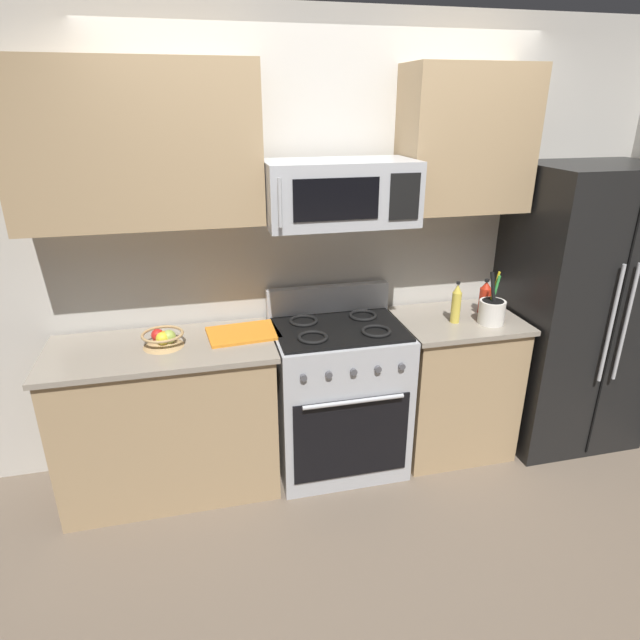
{
  "coord_description": "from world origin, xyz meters",
  "views": [
    {
      "loc": [
        -0.76,
        -2.04,
        2.13
      ],
      "look_at": [
        -0.14,
        0.57,
        1.03
      ],
      "focal_mm": 30.05,
      "sensor_mm": 36.0,
      "label": 1
    }
  ],
  "objects_px": {
    "range_oven": "(338,395)",
    "utensil_crock": "(492,311)",
    "fruit_basket": "(163,338)",
    "cutting_board": "(243,333)",
    "refrigerator": "(576,310)",
    "microwave": "(340,193)",
    "bottle_hot_sauce": "(485,297)",
    "bottle_oil": "(456,304)"
  },
  "relations": [
    {
      "from": "microwave",
      "to": "cutting_board",
      "type": "relative_size",
      "value": 2.02
    },
    {
      "from": "microwave",
      "to": "utensil_crock",
      "type": "xyz_separation_m",
      "value": [
        0.9,
        -0.14,
        -0.69
      ]
    },
    {
      "from": "bottle_oil",
      "to": "bottle_hot_sauce",
      "type": "bearing_deg",
      "value": 22.78
    },
    {
      "from": "utensil_crock",
      "to": "microwave",
      "type": "bearing_deg",
      "value": 171.29
    },
    {
      "from": "range_oven",
      "to": "utensil_crock",
      "type": "xyz_separation_m",
      "value": [
        0.9,
        -0.11,
        0.51
      ]
    },
    {
      "from": "refrigerator",
      "to": "bottle_hot_sauce",
      "type": "distance_m",
      "value": 0.63
    },
    {
      "from": "range_oven",
      "to": "bottle_hot_sauce",
      "type": "relative_size",
      "value": 5.05
    },
    {
      "from": "refrigerator",
      "to": "bottle_oil",
      "type": "xyz_separation_m",
      "value": [
        -0.86,
        -0.03,
        0.13
      ]
    },
    {
      "from": "microwave",
      "to": "cutting_board",
      "type": "xyz_separation_m",
      "value": [
        -0.54,
        0.03,
        -0.77
      ]
    },
    {
      "from": "refrigerator",
      "to": "bottle_hot_sauce",
      "type": "xyz_separation_m",
      "value": [
        -0.61,
        0.07,
        0.11
      ]
    },
    {
      "from": "utensil_crock",
      "to": "bottle_oil",
      "type": "distance_m",
      "value": 0.21
    },
    {
      "from": "fruit_basket",
      "to": "bottle_hot_sauce",
      "type": "height_order",
      "value": "bottle_hot_sauce"
    },
    {
      "from": "range_oven",
      "to": "cutting_board",
      "type": "height_order",
      "value": "range_oven"
    },
    {
      "from": "fruit_basket",
      "to": "range_oven",
      "type": "bearing_deg",
      "value": 0.27
    },
    {
      "from": "bottle_hot_sauce",
      "to": "fruit_basket",
      "type": "bearing_deg",
      "value": -178.22
    },
    {
      "from": "bottle_oil",
      "to": "bottle_hot_sauce",
      "type": "relative_size",
      "value": 1.17
    },
    {
      "from": "cutting_board",
      "to": "bottle_oil",
      "type": "relative_size",
      "value": 1.55
    },
    {
      "from": "utensil_crock",
      "to": "bottle_oil",
      "type": "relative_size",
      "value": 1.24
    },
    {
      "from": "refrigerator",
      "to": "cutting_board",
      "type": "distance_m",
      "value": 2.11
    },
    {
      "from": "range_oven",
      "to": "refrigerator",
      "type": "xyz_separation_m",
      "value": [
        1.56,
        -0.02,
        0.42
      ]
    },
    {
      "from": "range_oven",
      "to": "fruit_basket",
      "type": "height_order",
      "value": "range_oven"
    },
    {
      "from": "bottle_hot_sauce",
      "to": "bottle_oil",
      "type": "bearing_deg",
      "value": -157.22
    },
    {
      "from": "microwave",
      "to": "cutting_board",
      "type": "height_order",
      "value": "microwave"
    },
    {
      "from": "refrigerator",
      "to": "bottle_oil",
      "type": "distance_m",
      "value": 0.87
    },
    {
      "from": "fruit_basket",
      "to": "cutting_board",
      "type": "height_order",
      "value": "fruit_basket"
    },
    {
      "from": "bottle_hot_sauce",
      "to": "refrigerator",
      "type": "bearing_deg",
      "value": -6.72
    },
    {
      "from": "utensil_crock",
      "to": "range_oven",
      "type": "bearing_deg",
      "value": 172.87
    },
    {
      "from": "microwave",
      "to": "fruit_basket",
      "type": "height_order",
      "value": "microwave"
    },
    {
      "from": "bottle_oil",
      "to": "range_oven",
      "type": "bearing_deg",
      "value": 176.0
    },
    {
      "from": "cutting_board",
      "to": "bottle_hot_sauce",
      "type": "xyz_separation_m",
      "value": [
        1.49,
        -0.0,
        0.09
      ]
    },
    {
      "from": "cutting_board",
      "to": "bottle_oil",
      "type": "xyz_separation_m",
      "value": [
        1.24,
        -0.11,
        0.11
      ]
    },
    {
      "from": "fruit_basket",
      "to": "bottle_hot_sauce",
      "type": "relative_size",
      "value": 1.03
    },
    {
      "from": "range_oven",
      "to": "utensil_crock",
      "type": "height_order",
      "value": "utensil_crock"
    },
    {
      "from": "utensil_crock",
      "to": "bottle_oil",
      "type": "bearing_deg",
      "value": 162.34
    },
    {
      "from": "fruit_basket",
      "to": "cutting_board",
      "type": "bearing_deg",
      "value": 8.24
    },
    {
      "from": "range_oven",
      "to": "microwave",
      "type": "xyz_separation_m",
      "value": [
        -0.0,
        0.03,
        1.21
      ]
    },
    {
      "from": "range_oven",
      "to": "cutting_board",
      "type": "bearing_deg",
      "value": 173.97
    },
    {
      "from": "range_oven",
      "to": "fruit_basket",
      "type": "xyz_separation_m",
      "value": [
        -0.97,
        -0.0,
        0.48
      ]
    },
    {
      "from": "fruit_basket",
      "to": "bottle_oil",
      "type": "distance_m",
      "value": 1.68
    },
    {
      "from": "utensil_crock",
      "to": "bottle_oil",
      "type": "xyz_separation_m",
      "value": [
        -0.2,
        0.06,
        0.04
      ]
    },
    {
      "from": "bottle_oil",
      "to": "bottle_hot_sauce",
      "type": "height_order",
      "value": "bottle_oil"
    },
    {
      "from": "refrigerator",
      "to": "microwave",
      "type": "bearing_deg",
      "value": 178.45
    }
  ]
}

